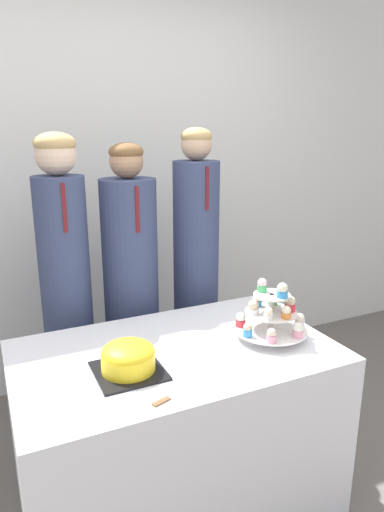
{
  "coord_description": "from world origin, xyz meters",
  "views": [
    {
      "loc": [
        -0.65,
        -1.15,
        1.63
      ],
      "look_at": [
        0.09,
        0.43,
        1.14
      ],
      "focal_mm": 32.0,
      "sensor_mm": 36.0,
      "label": 1
    }
  ],
  "objects_px": {
    "cupcake_stand": "(272,314)",
    "student_1": "(132,302)",
    "cake_knife": "(171,397)",
    "student_2": "(196,284)",
    "round_cake": "(128,358)",
    "student_0": "(67,302)"
  },
  "relations": [
    {
      "from": "round_cake",
      "to": "student_1",
      "type": "relative_size",
      "value": 0.16
    },
    {
      "from": "cupcake_stand",
      "to": "student_1",
      "type": "bearing_deg",
      "value": 119.2
    },
    {
      "from": "cake_knife",
      "to": "student_2",
      "type": "bearing_deg",
      "value": 42.26
    },
    {
      "from": "cake_knife",
      "to": "cupcake_stand",
      "type": "bearing_deg",
      "value": 5.21
    },
    {
      "from": "student_2",
      "to": "cupcake_stand",
      "type": "bearing_deg",
      "value": -88.72
    },
    {
      "from": "round_cake",
      "to": "student_1",
      "type": "bearing_deg",
      "value": 71.21
    },
    {
      "from": "cupcake_stand",
      "to": "student_1",
      "type": "height_order",
      "value": "student_1"
    },
    {
      "from": "cake_knife",
      "to": "student_1",
      "type": "height_order",
      "value": "student_1"
    },
    {
      "from": "student_1",
      "to": "student_2",
      "type": "distance_m",
      "value": 0.38
    },
    {
      "from": "cake_knife",
      "to": "student_1",
      "type": "relative_size",
      "value": 0.14
    },
    {
      "from": "student_1",
      "to": "cake_knife",
      "type": "bearing_deg",
      "value": -100.25
    },
    {
      "from": "round_cake",
      "to": "student_2",
      "type": "xyz_separation_m",
      "value": [
        0.62,
        0.72,
        -0.03
      ]
    },
    {
      "from": "round_cake",
      "to": "student_0",
      "type": "distance_m",
      "value": 0.72
    },
    {
      "from": "cake_knife",
      "to": "cupcake_stand",
      "type": "distance_m",
      "value": 0.62
    },
    {
      "from": "student_1",
      "to": "student_0",
      "type": "bearing_deg",
      "value": -180.0
    },
    {
      "from": "round_cake",
      "to": "cake_knife",
      "type": "height_order",
      "value": "round_cake"
    },
    {
      "from": "cupcake_stand",
      "to": "student_2",
      "type": "bearing_deg",
      "value": 91.28
    },
    {
      "from": "cake_knife",
      "to": "cupcake_stand",
      "type": "xyz_separation_m",
      "value": [
        0.56,
        0.24,
        0.11
      ]
    },
    {
      "from": "cake_knife",
      "to": "student_2",
      "type": "height_order",
      "value": "student_2"
    },
    {
      "from": "cupcake_stand",
      "to": "cake_knife",
      "type": "bearing_deg",
      "value": -157.27
    },
    {
      "from": "student_1",
      "to": "cupcake_stand",
      "type": "bearing_deg",
      "value": -60.8
    },
    {
      "from": "cupcake_stand",
      "to": "student_2",
      "type": "height_order",
      "value": "student_2"
    }
  ]
}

